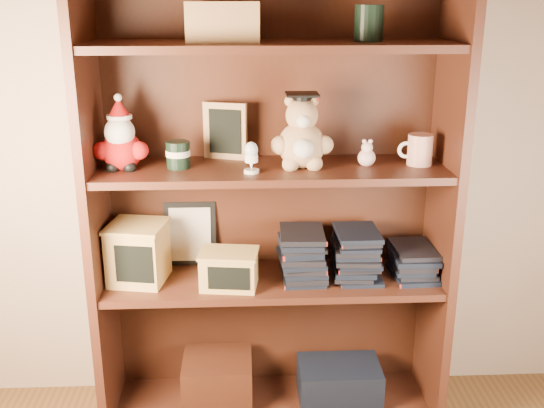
{
  "coord_description": "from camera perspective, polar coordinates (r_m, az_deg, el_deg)",
  "views": [
    {
      "loc": [
        -0.07,
        -0.72,
        1.49
      ],
      "look_at": [
        0.03,
        1.3,
        0.82
      ],
      "focal_mm": 42.0,
      "sensor_mm": 36.0,
      "label": 1
    }
  ],
  "objects": [
    {
      "name": "pencils_box",
      "position": [
        2.15,
        -3.87,
        -5.83
      ],
      "size": [
        0.21,
        0.16,
        0.13
      ],
      "color": "tan",
      "rests_on": "shelf_lower"
    },
    {
      "name": "teachers_tin",
      "position": [
        2.09,
        -8.41,
        4.43
      ],
      "size": [
        0.08,
        0.08,
        0.09
      ],
      "color": "black",
      "rests_on": "shelf_upper"
    },
    {
      "name": "room_envelope",
      "position": [
        0.73,
        2.93,
        12.3
      ],
      "size": [
        3.04,
        3.04,
        2.51
      ],
      "color": "brown",
      "rests_on": "ground"
    },
    {
      "name": "book_stack_mid",
      "position": [
        2.23,
        7.49,
        -4.33
      ],
      "size": [
        0.14,
        0.2,
        0.18
      ],
      "color": "black",
      "rests_on": "shelf_lower"
    },
    {
      "name": "bookcase",
      "position": [
        2.2,
        -0.13,
        -0.61
      ],
      "size": [
        1.2,
        0.35,
        1.6
      ],
      "color": "#411E12",
      "rests_on": "ground"
    },
    {
      "name": "pink_figurine",
      "position": [
        2.13,
        8.49,
        4.34
      ],
      "size": [
        0.06,
        0.06,
        0.09
      ],
      "color": "beige",
      "rests_on": "shelf_upper"
    },
    {
      "name": "treats_box",
      "position": [
        2.22,
        -11.91,
        -4.25
      ],
      "size": [
        0.22,
        0.22,
        0.2
      ],
      "color": "tan",
      "rests_on": "shelf_lower"
    },
    {
      "name": "certificate_frame",
      "position": [
        2.32,
        -7.34,
        -2.64
      ],
      "size": [
        0.19,
        0.05,
        0.23
      ],
      "color": "black",
      "rests_on": "shelf_lower"
    },
    {
      "name": "grad_teddy_bear",
      "position": [
        2.07,
        2.68,
        5.86
      ],
      "size": [
        0.2,
        0.18,
        0.25
      ],
      "color": "tan",
      "rests_on": "shelf_upper"
    },
    {
      "name": "chalkboard_plaque",
      "position": [
        2.19,
        -4.21,
        6.47
      ],
      "size": [
        0.15,
        0.11,
        0.19
      ],
      "color": "#9E7547",
      "rests_on": "shelf_upper"
    },
    {
      "name": "egg_cup",
      "position": [
        2.01,
        -1.86,
        4.3
      ],
      "size": [
        0.05,
        0.05,
        0.1
      ],
      "color": "white",
      "rests_on": "shelf_upper"
    },
    {
      "name": "teacher_mug",
      "position": [
        2.16,
        13.05,
        4.76
      ],
      "size": [
        0.12,
        0.08,
        0.1
      ],
      "color": "silver",
      "rests_on": "shelf_upper"
    },
    {
      "name": "santa_plush",
      "position": [
        2.1,
        -13.4,
        5.48
      ],
      "size": [
        0.18,
        0.13,
        0.25
      ],
      "color": "#A50F0F",
      "rests_on": "shelf_upper"
    },
    {
      "name": "shelf_upper",
      "position": [
        2.1,
        -0.0,
        3.04
      ],
      "size": [
        1.14,
        0.33,
        0.02
      ],
      "color": "#411E12",
      "rests_on": "ground"
    },
    {
      "name": "book_stack_left",
      "position": [
        2.21,
        2.81,
        -4.64
      ],
      "size": [
        0.14,
        0.2,
        0.16
      ],
      "color": "black",
      "rests_on": "shelf_lower"
    },
    {
      "name": "book_stack_right",
      "position": [
        2.29,
        12.43,
        -5.1
      ],
      "size": [
        0.14,
        0.2,
        0.1
      ],
      "color": "black",
      "rests_on": "shelf_lower"
    },
    {
      "name": "shelf_lower",
      "position": [
        2.24,
        -0.0,
        -6.88
      ],
      "size": [
        1.14,
        0.33,
        0.02
      ],
      "color": "#411E12",
      "rests_on": "ground"
    }
  ]
}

